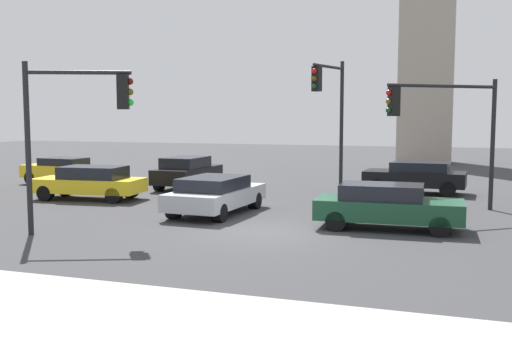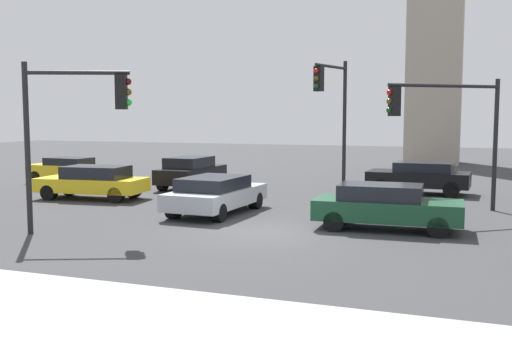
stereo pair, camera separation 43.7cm
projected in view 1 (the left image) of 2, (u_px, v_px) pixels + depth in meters
ground_plane at (266, 231)px, 17.91m from camera, size 105.99×105.99×0.00m
sidewalk_corner at (96, 327)px, 9.53m from camera, size 38.16×4.32×0.15m
traffic_light_0 at (76, 114)px, 17.11m from camera, size 2.89×1.35×5.00m
traffic_light_1 at (330, 102)px, 24.92m from camera, size 0.89×2.59×5.81m
traffic_light_2 at (444, 116)px, 20.95m from camera, size 3.65×2.87×4.79m
car_0 at (215, 194)px, 21.06m from camera, size 2.27×4.67×1.33m
car_1 at (387, 205)px, 18.15m from camera, size 4.45×1.95×1.39m
car_2 at (90, 182)px, 24.63m from camera, size 4.64×2.27×1.39m
car_4 at (187, 172)px, 28.49m from camera, size 1.95×4.26×1.52m
car_5 at (416, 176)px, 26.66m from camera, size 4.48×2.20×1.42m
car_6 at (61, 170)px, 30.22m from camera, size 4.03×1.81×1.35m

